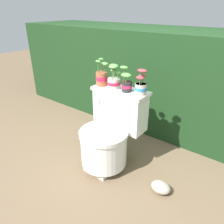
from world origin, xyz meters
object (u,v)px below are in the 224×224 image
potted_plant_left (102,77)px  toilet (110,133)px  potted_plant_midleft (114,80)px  garden_stone (161,187)px  potted_plant_middle (127,83)px  potted_plant_midright (141,86)px

potted_plant_left → toilet: bearing=-34.5°
toilet → potted_plant_midleft: (-0.06, 0.14, 0.45)m
toilet → potted_plant_left: 0.52m
garden_stone → potted_plant_middle: bearing=158.6°
toilet → potted_plant_middle: potted_plant_middle is taller
potted_plant_left → potted_plant_midright: potted_plant_left is taller
potted_plant_midleft → potted_plant_middle: bearing=-0.9°
potted_plant_left → potted_plant_midright: (0.40, 0.02, -0.01)m
potted_plant_midleft → potted_plant_middle: size_ratio=1.00×
potted_plant_left → garden_stone: potted_plant_left is taller
potted_plant_left → potted_plant_middle: (0.27, 0.00, -0.00)m
potted_plant_middle → potted_plant_left: bearing=-179.5°
potted_plant_left → potted_plant_midleft: potted_plant_left is taller
toilet → potted_plant_midright: 0.52m
garden_stone → potted_plant_left: bearing=166.0°
potted_plant_midright → potted_plant_midleft: bearing=-177.3°
potted_plant_midleft → potted_plant_midright: bearing=2.7°
toilet → potted_plant_left: bearing=145.5°
potted_plant_middle → potted_plant_midright: bearing=6.4°
toilet → potted_plant_midright: size_ratio=3.20×
toilet → potted_plant_midleft: bearing=114.0°
potted_plant_midright → garden_stone: (0.35, -0.20, -0.73)m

